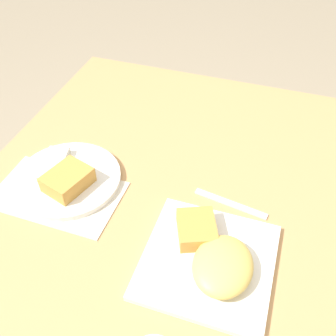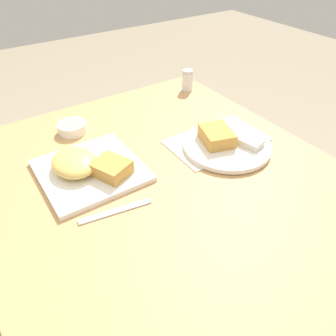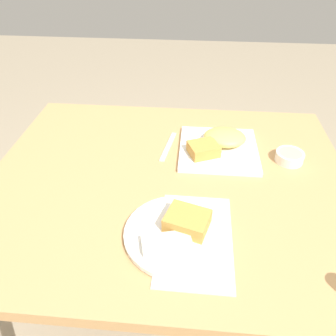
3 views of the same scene
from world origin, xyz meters
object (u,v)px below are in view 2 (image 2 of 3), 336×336
object	(u,v)px
sauce_ramekin	(72,128)
butter_knife	(115,211)
plate_oval_far	(226,143)
plate_square_near	(87,167)
salt_shaker	(187,82)

from	to	relation	value
sauce_ramekin	butter_knife	world-z (taller)	sauce_ramekin
plate_oval_far	sauce_ramekin	size ratio (longest dim) A/B	2.91
plate_square_near	butter_knife	distance (m)	0.17
plate_square_near	salt_shaker	distance (m)	0.60
sauce_ramekin	plate_oval_far	bearing A→B (deg)	45.69
sauce_ramekin	salt_shaker	world-z (taller)	salt_shaker
plate_square_near	plate_oval_far	world-z (taller)	plate_square_near
sauce_ramekin	butter_knife	size ratio (longest dim) A/B	0.50
plate_oval_far	butter_knife	size ratio (longest dim) A/B	1.46
plate_square_near	butter_knife	size ratio (longest dim) A/B	1.47
plate_oval_far	sauce_ramekin	distance (m)	0.48
salt_shaker	butter_knife	bearing A→B (deg)	-50.21
plate_oval_far	butter_knife	world-z (taller)	plate_oval_far
salt_shaker	sauce_ramekin	bearing A→B (deg)	-83.81
plate_oval_far	sauce_ramekin	world-z (taller)	plate_oval_far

